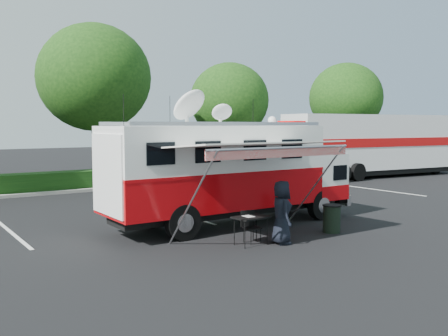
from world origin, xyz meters
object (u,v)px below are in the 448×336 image
Objects in this scene: trash_bin at (332,218)px; semi_trailer at (375,144)px; command_truck at (230,171)px; folding_table at (251,218)px.

semi_trailer reaches higher than trash_bin.
command_truck is 0.68× the size of semi_trailer.
folding_table is 0.08× the size of semi_trailer.
command_truck is at bearing 66.29° from folding_table.
folding_table is 20.77m from semi_trailer.
semi_trailer is (14.92, 10.32, 1.68)m from trash_bin.
trash_bin is at bearing -145.33° from semi_trailer.
trash_bin is at bearing -2.43° from folding_table.
trash_bin reaches higher than folding_table.
command_truck reaches higher than semi_trailer.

